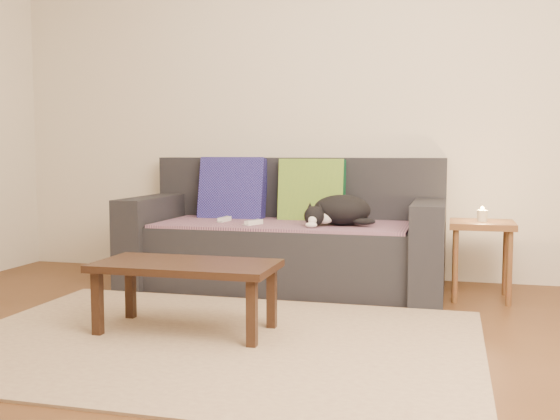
{
  "coord_description": "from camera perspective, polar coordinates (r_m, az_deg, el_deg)",
  "views": [
    {
      "loc": [
        1.08,
        -2.73,
        0.91
      ],
      "look_at": [
        0.05,
        1.2,
        0.55
      ],
      "focal_mm": 42.0,
      "sensor_mm": 36.0,
      "label": 1
    }
  ],
  "objects": [
    {
      "name": "ground",
      "position": [
        3.07,
        -6.76,
        -12.18
      ],
      "size": [
        4.5,
        4.5,
        0.0
      ],
      "primitive_type": "plane",
      "color": "brown",
      "rests_on": "ground"
    },
    {
      "name": "back_wall",
      "position": [
        4.87,
        1.85,
        9.65
      ],
      "size": [
        4.5,
        0.04,
        2.6
      ],
      "primitive_type": "cube",
      "color": "beige",
      "rests_on": "ground"
    },
    {
      "name": "sofa",
      "position": [
        4.48,
        0.59,
        -2.66
      ],
      "size": [
        2.1,
        0.94,
        0.87
      ],
      "color": "#232328",
      "rests_on": "ground"
    },
    {
      "name": "throw_blanket",
      "position": [
        4.37,
        0.3,
        -1.24
      ],
      "size": [
        1.66,
        0.74,
        0.02
      ],
      "primitive_type": "cube",
      "color": "#392343",
      "rests_on": "sofa"
    },
    {
      "name": "cushion_navy",
      "position": [
        4.73,
        -4.15,
        1.65
      ],
      "size": [
        0.48,
        0.22,
        0.49
      ],
      "primitive_type": "cube",
      "rotation": [
        -0.21,
        0.0,
        0.0
      ],
      "color": "#121045",
      "rests_on": "throw_blanket"
    },
    {
      "name": "cushion_green",
      "position": [
        4.58,
        2.78,
        1.55
      ],
      "size": [
        0.46,
        0.17,
        0.47
      ],
      "primitive_type": "cube",
      "rotation": [
        -0.12,
        0.0,
        0.0
      ],
      "color": "#0A4629",
      "rests_on": "throw_blanket"
    },
    {
      "name": "cat",
      "position": [
        4.22,
        5.19,
        -0.07
      ],
      "size": [
        0.45,
        0.37,
        0.2
      ],
      "rotation": [
        0.0,
        0.0,
        0.1
      ],
      "color": "black",
      "rests_on": "throw_blanket"
    },
    {
      "name": "wii_remote_a",
      "position": [
        4.46,
        -4.86,
        -0.81
      ],
      "size": [
        0.05,
        0.15,
        0.03
      ],
      "primitive_type": "cube",
      "rotation": [
        0.0,
        0.0,
        1.49
      ],
      "color": "white",
      "rests_on": "throw_blanket"
    },
    {
      "name": "wii_remote_b",
      "position": [
        4.25,
        -2.3,
        -1.09
      ],
      "size": [
        0.09,
        0.15,
        0.03
      ],
      "primitive_type": "cube",
      "rotation": [
        0.0,
        0.0,
        1.18
      ],
      "color": "white",
      "rests_on": "throw_blanket"
    },
    {
      "name": "side_table",
      "position": [
        4.23,
        17.16,
        -2.1
      ],
      "size": [
        0.39,
        0.39,
        0.48
      ],
      "color": "brown",
      "rests_on": "ground"
    },
    {
      "name": "candle",
      "position": [
        4.21,
        17.2,
        -0.45
      ],
      "size": [
        0.06,
        0.06,
        0.09
      ],
      "color": "beige",
      "rests_on": "side_table"
    },
    {
      "name": "rug",
      "position": [
        3.21,
        -5.76,
        -11.33
      ],
      "size": [
        2.5,
        1.8,
        0.01
      ],
      "primitive_type": "cube",
      "color": "tan",
      "rests_on": "ground"
    },
    {
      "name": "coffee_table",
      "position": [
        3.32,
        -8.19,
        -5.3
      ],
      "size": [
        0.9,
        0.45,
        0.36
      ],
      "color": "#311E13",
      "rests_on": "rug"
    }
  ]
}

